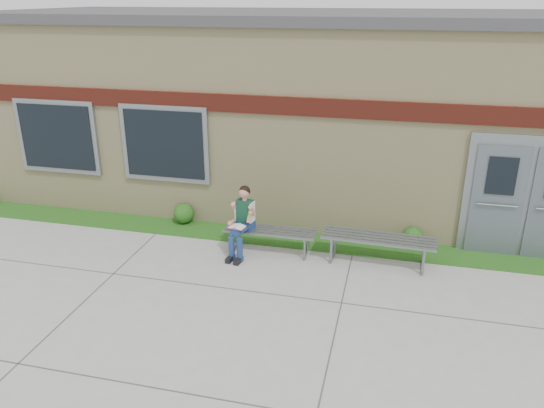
# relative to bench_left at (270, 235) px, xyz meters

# --- Properties ---
(ground) EXTENTS (80.00, 80.00, 0.00)m
(ground) POSITION_rel_bench_left_xyz_m (0.54, -2.00, -0.35)
(ground) COLOR #9E9E99
(ground) RESTS_ON ground
(grass_strip) EXTENTS (16.00, 0.80, 0.02)m
(grass_strip) POSITION_rel_bench_left_xyz_m (0.54, 0.60, -0.34)
(grass_strip) COLOR #2C5416
(grass_strip) RESTS_ON ground
(school_building) EXTENTS (16.20, 6.22, 4.20)m
(school_building) POSITION_rel_bench_left_xyz_m (0.54, 3.99, 1.75)
(school_building) COLOR beige
(school_building) RESTS_ON ground
(bench_left) EXTENTS (1.74, 0.50, 0.45)m
(bench_left) POSITION_rel_bench_left_xyz_m (0.00, 0.00, 0.00)
(bench_left) COLOR slate
(bench_left) RESTS_ON ground
(bench_right) EXTENTS (2.04, 0.65, 0.52)m
(bench_right) POSITION_rel_bench_left_xyz_m (2.00, 0.00, 0.06)
(bench_right) COLOR slate
(bench_right) RESTS_ON ground
(girl) EXTENTS (0.47, 0.81, 1.31)m
(girl) POSITION_rel_bench_left_xyz_m (-0.48, -0.20, 0.34)
(girl) COLOR navy
(girl) RESTS_ON ground
(shrub_mid) EXTENTS (0.43, 0.43, 0.43)m
(shrub_mid) POSITION_rel_bench_left_xyz_m (-2.10, 0.85, -0.11)
(shrub_mid) COLOR #2C5416
(shrub_mid) RESTS_ON grass_strip
(shrub_east) EXTENTS (0.39, 0.39, 0.39)m
(shrub_east) POSITION_rel_bench_left_xyz_m (2.62, 0.85, -0.14)
(shrub_east) COLOR #2C5416
(shrub_east) RESTS_ON grass_strip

